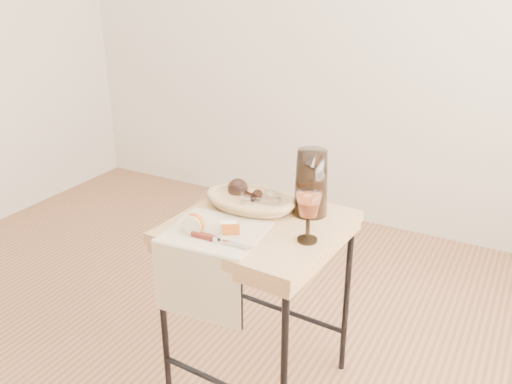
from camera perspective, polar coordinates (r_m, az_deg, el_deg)
The scene contains 11 objects.
floor at distance 2.35m, azimuth -10.62°, elevation -18.64°, with size 3.60×3.60×0.00m, color brown.
side_table at distance 2.08m, azimuth 0.27°, elevation -11.92°, with size 0.56×0.56×0.71m, color olive, non-canonical shape.
tea_towel at distance 1.83m, azimuth -4.24°, elevation -4.17°, with size 0.31×0.28×0.01m, color beige.
bread_basket at distance 2.00m, azimuth -0.59°, elevation -1.05°, with size 0.31×0.21×0.05m, color #A3764E, non-canonical shape.
goblet_lying_a at distance 2.01m, azimuth -1.08°, elevation -0.01°, with size 0.13×0.08×0.08m, color #3A231D, non-canonical shape.
goblet_lying_b at distance 1.96m, azimuth 0.31°, elevation -0.78°, with size 0.12×0.07×0.07m, color white, non-canonical shape.
pitcher at distance 1.93m, azimuth 5.78°, elevation 0.99°, with size 0.16×0.24×0.28m, color black, non-canonical shape.
wine_goblet at distance 1.74m, azimuth 5.47°, elevation -2.63°, with size 0.08×0.08×0.17m, color white, non-canonical shape.
apple_half at distance 1.81m, azimuth -6.40°, elevation -3.21°, with size 0.07×0.04×0.07m, color #B90605.
apple_wedge at distance 1.81m, azimuth -2.93°, elevation -3.70°, with size 0.06×0.03×0.04m, color #F2EBC6.
table_knife at distance 1.76m, azimuth -3.91°, elevation -4.97°, with size 0.21×0.02×0.02m, color silver, non-canonical shape.
Camera 1 is at (1.18, -1.32, 1.54)m, focal length 38.30 mm.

